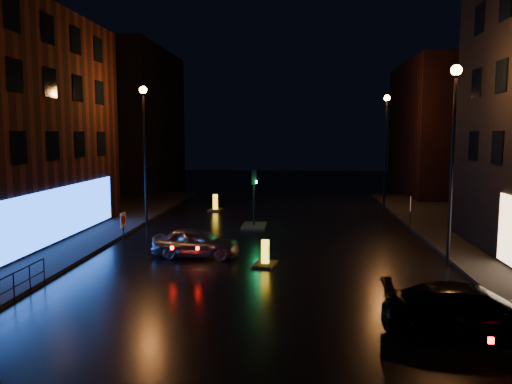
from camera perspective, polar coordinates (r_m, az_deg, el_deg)
ground at (r=16.41m, az=-0.34°, el=-13.20°), size 120.00×120.00×0.00m
building_far_left at (r=53.30m, az=-14.39°, el=8.02°), size 8.00×16.00×14.00m
building_far_right at (r=49.29m, az=20.98°, el=6.75°), size 8.00×14.00×12.00m
street_lamp_lfar at (r=30.77m, az=-12.66°, el=6.50°), size 0.44×0.44×8.37m
street_lamp_rnear at (r=22.31m, az=21.64°, el=6.17°), size 0.44×0.44×8.37m
street_lamp_rfar at (r=37.91m, az=14.63°, el=6.45°), size 0.44×0.44×8.37m
traffic_signal at (r=29.92m, az=-0.23°, el=-3.08°), size 1.40×2.40×3.45m
silver_hatchback at (r=22.91m, az=-6.82°, el=-5.74°), size 4.02×1.81×1.34m
dark_sedan at (r=15.27m, az=23.61°, el=-12.48°), size 5.07×2.42×1.43m
bollard_near at (r=21.37m, az=1.06°, el=-7.77°), size 1.10×1.42×1.11m
bollard_far at (r=36.36m, az=-4.66°, el=-1.74°), size 1.00×1.42×1.19m
road_sign_left at (r=23.46m, az=-14.95°, el=-3.52°), size 0.11×0.49×2.02m
road_sign_right at (r=27.62m, az=17.22°, el=-1.68°), size 0.17×0.55×2.27m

